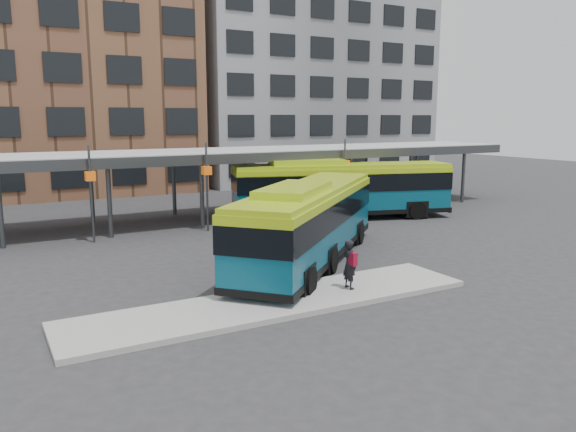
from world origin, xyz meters
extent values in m
plane|color=#28282B|center=(0.00, 0.00, 0.00)|extent=(120.00, 120.00, 0.00)
cube|color=gray|center=(-5.50, -3.00, 0.09)|extent=(14.00, 3.00, 0.18)
cube|color=#999B9E|center=(0.00, 13.00, 4.00)|extent=(40.00, 6.00, 0.35)
cube|color=#383A3D|center=(0.00, 10.00, 3.85)|extent=(40.00, 0.15, 0.55)
cylinder|color=#383A3D|center=(-13.00, 10.50, 1.90)|extent=(0.24, 0.24, 3.80)
cylinder|color=#383A3D|center=(-8.00, 10.50, 1.90)|extent=(0.24, 0.24, 3.80)
cylinder|color=#383A3D|center=(-8.00, 15.50, 1.90)|extent=(0.24, 0.24, 3.80)
cylinder|color=#383A3D|center=(-3.00, 10.50, 1.90)|extent=(0.24, 0.24, 3.80)
cylinder|color=#383A3D|center=(-3.00, 15.50, 1.90)|extent=(0.24, 0.24, 3.80)
cylinder|color=#383A3D|center=(2.00, 10.50, 1.90)|extent=(0.24, 0.24, 3.80)
cylinder|color=#383A3D|center=(2.00, 15.50, 1.90)|extent=(0.24, 0.24, 3.80)
cylinder|color=#383A3D|center=(7.00, 10.50, 1.90)|extent=(0.24, 0.24, 3.80)
cylinder|color=#383A3D|center=(7.00, 15.50, 1.90)|extent=(0.24, 0.24, 3.80)
cylinder|color=#383A3D|center=(12.00, 10.50, 1.90)|extent=(0.24, 0.24, 3.80)
cylinder|color=#383A3D|center=(12.00, 15.50, 1.90)|extent=(0.24, 0.24, 3.80)
cylinder|color=#383A3D|center=(17.00, 10.50, 1.90)|extent=(0.24, 0.24, 3.80)
cylinder|color=#383A3D|center=(17.00, 15.50, 1.90)|extent=(0.24, 0.24, 3.80)
cylinder|color=#383A3D|center=(-9.00, 9.70, 2.40)|extent=(0.12, 0.12, 4.80)
cube|color=#C74E0B|center=(-9.00, 9.70, 3.30)|extent=(0.45, 0.45, 0.45)
cylinder|color=#383A3D|center=(-3.00, 9.70, 2.40)|extent=(0.12, 0.12, 4.80)
cube|color=#C74E0B|center=(-3.00, 9.70, 3.30)|extent=(0.45, 0.45, 0.45)
cylinder|color=#383A3D|center=(6.00, 9.70, 2.40)|extent=(0.12, 0.12, 4.80)
cube|color=#C74E0B|center=(6.00, 9.70, 3.30)|extent=(0.45, 0.45, 0.45)
cube|color=brown|center=(-10.00, 32.00, 11.00)|extent=(26.00, 14.00, 22.00)
cube|color=slate|center=(16.00, 32.00, 10.00)|extent=(24.00, 14.00, 20.00)
cube|color=#084459|center=(-1.69, 1.20, 1.70)|extent=(11.24, 10.59, 2.66)
cube|color=black|center=(-1.69, 1.20, 2.24)|extent=(11.32, 10.68, 1.01)
cube|color=#91AF11|center=(-1.69, 1.20, 3.14)|extent=(11.16, 10.51, 0.21)
cube|color=#91AF11|center=(-3.26, -0.24, 3.36)|extent=(4.44, 4.29, 0.37)
cube|color=black|center=(-1.69, 1.20, 0.50)|extent=(11.33, 10.68, 0.26)
cylinder|color=black|center=(2.34, 3.11, 0.53)|extent=(1.00, 0.95, 1.07)
cylinder|color=black|center=(0.58, 5.03, 0.53)|extent=(1.00, 0.95, 1.07)
cylinder|color=black|center=(-1.75, -0.63, 0.53)|extent=(1.00, 0.95, 1.07)
cylinder|color=black|center=(-3.51, 1.29, 0.53)|extent=(1.00, 0.95, 1.07)
cylinder|color=black|center=(-4.11, -2.78, 0.53)|extent=(1.00, 0.95, 1.07)
cylinder|color=black|center=(-5.87, -0.86, 0.53)|extent=(1.00, 0.95, 1.07)
cube|color=#084459|center=(5.55, 9.32, 1.75)|extent=(13.38, 6.38, 2.74)
cube|color=black|center=(5.55, 9.32, 2.30)|extent=(13.45, 6.45, 1.04)
cube|color=#91AF11|center=(5.55, 9.32, 3.23)|extent=(13.35, 6.27, 0.22)
cube|color=#91AF11|center=(3.45, 9.94, 3.45)|extent=(4.76, 3.14, 0.38)
cube|color=black|center=(5.55, 9.32, 0.51)|extent=(13.46, 6.46, 0.26)
cylinder|color=black|center=(9.37, 6.78, 0.55)|extent=(1.14, 0.63, 1.10)
cylinder|color=black|center=(10.13, 9.35, 0.55)|extent=(1.14, 0.63, 1.10)
cylinder|color=black|center=(3.91, 8.41, 0.55)|extent=(1.14, 0.63, 1.10)
cylinder|color=black|center=(4.67, 10.97, 0.55)|extent=(1.14, 0.63, 1.10)
cylinder|color=black|center=(0.76, 9.35, 0.55)|extent=(1.14, 0.63, 1.10)
cylinder|color=black|center=(1.53, 11.91, 0.55)|extent=(1.14, 0.63, 1.10)
imported|color=black|center=(-2.67, -3.14, 1.05)|extent=(0.43, 0.65, 1.75)
cube|color=maroon|center=(-2.67, -3.32, 1.29)|extent=(0.19, 0.33, 0.47)
imported|color=slate|center=(10.85, 12.24, 0.42)|extent=(1.68, 1.05, 0.83)
imported|color=slate|center=(11.82, 11.72, 0.50)|extent=(1.73, 0.79, 1.00)
imported|color=slate|center=(12.59, 11.82, 0.42)|extent=(1.64, 0.68, 0.84)
imported|color=slate|center=(12.97, 11.65, 0.53)|extent=(1.79, 0.56, 1.07)
imported|color=slate|center=(13.86, 12.33, 0.47)|extent=(1.88, 0.98, 0.94)
camera|label=1|loc=(-13.80, -18.71, 6.12)|focal=35.00mm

